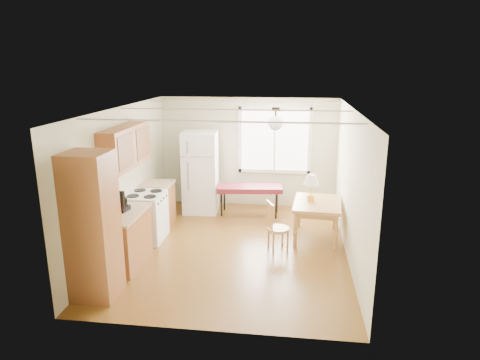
% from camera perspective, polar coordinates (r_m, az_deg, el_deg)
% --- Properties ---
extents(room_shell, '(4.60, 5.60, 2.62)m').
position_cam_1_polar(room_shell, '(7.41, -0.95, -0.19)').
color(room_shell, '#523111').
rests_on(room_shell, ground).
extents(kitchen_run, '(0.65, 3.40, 2.20)m').
position_cam_1_polar(kitchen_run, '(7.38, -14.99, -4.11)').
color(kitchen_run, brown).
rests_on(kitchen_run, ground).
extents(window_unit, '(1.64, 0.05, 1.51)m').
position_cam_1_polar(window_unit, '(9.69, 4.64, 5.28)').
color(window_unit, white).
rests_on(window_unit, room_shell).
extents(pendant_light, '(0.26, 0.26, 0.40)m').
position_cam_1_polar(pendant_light, '(7.54, 4.77, 7.69)').
color(pendant_light, black).
rests_on(pendant_light, room_shell).
extents(refrigerator, '(0.79, 0.79, 1.80)m').
position_cam_1_polar(refrigerator, '(9.50, -5.28, 1.05)').
color(refrigerator, white).
rests_on(refrigerator, ground).
extents(bench, '(1.46, 0.67, 0.65)m').
position_cam_1_polar(bench, '(9.31, 1.29, -1.21)').
color(bench, maroon).
rests_on(bench, ground).
extents(dining_table, '(0.94, 1.20, 0.71)m').
position_cam_1_polar(dining_table, '(8.19, 10.22, -3.59)').
color(dining_table, '#AA7641').
rests_on(dining_table, ground).
extents(chair, '(0.44, 0.43, 0.89)m').
position_cam_1_polar(chair, '(7.57, 4.55, -5.85)').
color(chair, '#AA7641').
rests_on(chair, ground).
extents(table_lamp, '(0.30, 0.30, 0.52)m').
position_cam_1_polar(table_lamp, '(8.09, 9.50, -0.26)').
color(table_lamp, gold).
rests_on(table_lamp, dining_table).
extents(coffee_maker, '(0.22, 0.27, 0.37)m').
position_cam_1_polar(coffee_maker, '(7.20, -15.53, -3.02)').
color(coffee_maker, black).
rests_on(coffee_maker, kitchen_run).
extents(kettle, '(0.12, 0.12, 0.23)m').
position_cam_1_polar(kettle, '(7.12, -16.04, -3.57)').
color(kettle, red).
rests_on(kettle, kitchen_run).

